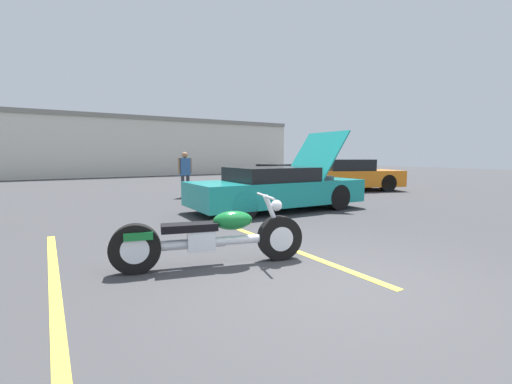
% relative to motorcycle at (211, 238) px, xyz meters
% --- Properties ---
extents(ground_plane, '(80.00, 80.00, 0.00)m').
position_rel_motorcycle_xyz_m(ground_plane, '(0.88, -1.49, -0.39)').
color(ground_plane, '#38383A').
extents(parking_stripe_foreground, '(0.12, 5.03, 0.01)m').
position_rel_motorcycle_xyz_m(parking_stripe_foreground, '(-1.85, 0.61, -0.39)').
color(parking_stripe_foreground, yellow).
rests_on(parking_stripe_foreground, ground).
extents(parking_stripe_middle, '(0.12, 5.03, 0.01)m').
position_rel_motorcycle_xyz_m(parking_stripe_middle, '(1.44, 0.61, -0.39)').
color(parking_stripe_middle, yellow).
rests_on(parking_stripe_middle, ground).
extents(far_building, '(32.00, 4.20, 4.40)m').
position_rel_motorcycle_xyz_m(far_building, '(0.88, 23.40, 1.94)').
color(far_building, beige).
rests_on(far_building, ground).
extents(motorcycle, '(2.57, 0.96, 0.96)m').
position_rel_motorcycle_xyz_m(motorcycle, '(0.00, 0.00, 0.00)').
color(motorcycle, black).
rests_on(motorcycle, ground).
extents(show_car_hood_open, '(4.83, 2.02, 2.21)m').
position_rel_motorcycle_xyz_m(show_car_hood_open, '(3.55, 3.50, 0.21)').
color(show_car_hood_open, teal).
rests_on(show_car_hood_open, ground).
extents(parked_car_right_row, '(4.57, 2.74, 1.04)m').
position_rel_motorcycle_xyz_m(parked_car_right_row, '(9.34, 11.42, 0.12)').
color(parked_car_right_row, black).
rests_on(parked_car_right_row, ground).
extents(parked_car_left_row, '(4.65, 3.19, 1.34)m').
position_rel_motorcycle_xyz_m(parked_car_left_row, '(9.32, 6.30, 0.25)').
color(parked_car_left_row, orange).
rests_on(parked_car_left_row, ground).
extents(spectator_near_motorcycle, '(0.52, 0.21, 1.63)m').
position_rel_motorcycle_xyz_m(spectator_near_motorcycle, '(2.44, 7.72, 0.57)').
color(spectator_near_motorcycle, '#333338').
rests_on(spectator_near_motorcycle, ground).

